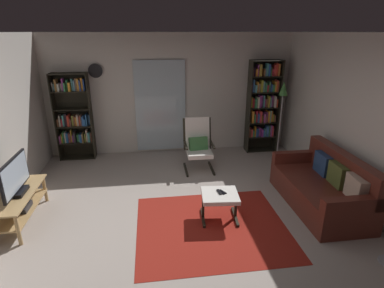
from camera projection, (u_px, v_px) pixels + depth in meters
The scene contains 16 objects.
ground_plane at pixel (187, 220), 4.52m from camera, with size 7.02×7.02×0.00m, color #AB9E94.
wall_back at pixel (171, 95), 6.77m from camera, with size 5.60×0.06×2.60m, color beige.
wall_right at pixel (373, 128), 4.42m from camera, with size 0.06×6.00×2.60m, color beige.
glass_door_panel at pixel (161, 107), 6.76m from camera, with size 1.10×0.01×2.00m, color silver.
area_rug at pixel (211, 226), 4.36m from camera, with size 2.10×1.83×0.01m, color maroon.
tv_stand at pixel (20, 203), 4.38m from camera, with size 0.41×1.21×0.46m.
television at pixel (15, 178), 4.25m from camera, with size 0.20×0.85×0.52m.
bookshelf_near_tv at pixel (74, 116), 6.45m from camera, with size 0.73×0.30×1.83m.
bookshelf_near_sofa at pixel (263, 104), 6.83m from camera, with size 0.70×0.30×2.05m.
leather_sofa at pixel (324, 188), 4.80m from camera, with size 0.87×1.78×0.87m.
lounge_armchair at pixel (198, 143), 6.07m from camera, with size 0.56×0.65×1.02m.
ottoman at pixel (220, 198), 4.44m from camera, with size 0.56×0.53×0.42m.
tv_remote at pixel (219, 192), 4.44m from camera, with size 0.04×0.14×0.02m, color black.
cell_phone at pixel (222, 192), 4.45m from camera, with size 0.07×0.14×0.01m, color black.
floor_lamp_by_shelf at pixel (283, 98), 6.29m from camera, with size 0.22×0.22×1.66m.
wall_clock at pixel (95, 71), 6.31m from camera, with size 0.29×0.03×0.29m.
Camera 1 is at (-0.45, -3.83, 2.61)m, focal length 28.71 mm.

